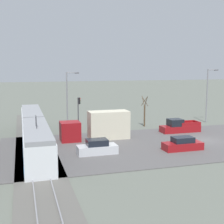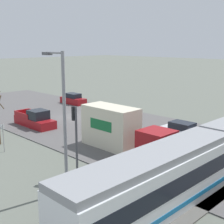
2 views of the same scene
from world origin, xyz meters
The scene contains 11 objects.
ground_plane centered at (0.00, 0.00, 0.00)m, with size 320.00×320.00×0.00m, color #60665B.
road_surface centered at (0.00, 0.00, 0.04)m, with size 17.01×50.09×0.08m.
light_rail_tram centered at (4.01, 20.94, 1.70)m, with size 25.62×2.76×4.46m.
box_truck centered at (4.42, 12.68, 1.74)m, with size 2.40×8.89×3.61m.
pickup_truck centered at (5.43, 0.60, 0.80)m, with size 1.98×5.71×1.91m.
sedan_car_0 centered at (-3.35, 4.94, 0.69)m, with size 1.76×4.50×1.49m.
sedan_car_1 centered at (-5.82, -6.96, 0.74)m, with size 1.74×4.47×1.61m.
sedan_car_2 centered at (-2.15, 14.61, 0.73)m, with size 1.83×4.31×1.59m.
traffic_light_pole centered at (10.54, 14.26, 3.22)m, with size 0.28×0.47×4.94m.
street_lamp_near_crossing centered at (12.42, 15.46, 4.94)m, with size 0.36×1.95×8.62m.
no_parking_sign centered at (11.76, 5.97, 1.47)m, with size 0.32×0.08×2.42m.
Camera 2 is at (23.13, 30.31, 9.00)m, focal length 50.00 mm.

